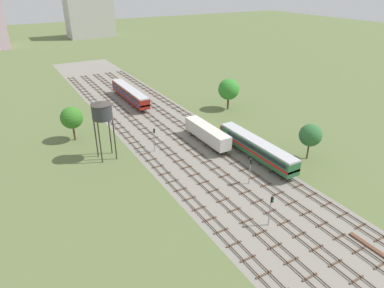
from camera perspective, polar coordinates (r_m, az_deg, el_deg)
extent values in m
plane|color=#5B6B3D|center=(75.81, -2.61, 0.96)|extent=(480.00, 480.00, 0.00)
cube|color=gray|center=(75.81, -2.61, 0.96)|extent=(21.78, 176.00, 0.01)
cube|color=#47382D|center=(73.14, -9.67, -0.19)|extent=(0.07, 126.00, 0.15)
cube|color=#47382D|center=(73.58, -8.63, 0.05)|extent=(0.07, 126.00, 0.15)
cube|color=brown|center=(44.57, 11.78, -20.40)|extent=(2.40, 0.22, 0.14)
cube|color=brown|center=(46.11, 9.24, -18.20)|extent=(2.40, 0.22, 0.14)
cube|color=brown|center=(47.79, 6.93, -16.12)|extent=(2.40, 0.22, 0.14)
cube|color=brown|center=(49.59, 4.82, -14.16)|extent=(2.40, 0.22, 0.14)
cube|color=brown|center=(51.50, 2.90, -12.33)|extent=(2.40, 0.22, 0.14)
cube|color=brown|center=(53.52, 1.14, -10.62)|extent=(2.40, 0.22, 0.14)
cube|color=brown|center=(55.62, -0.46, -9.03)|extent=(2.40, 0.22, 0.14)
cube|color=brown|center=(57.81, -1.94, -7.55)|extent=(2.40, 0.22, 0.14)
cube|color=brown|center=(60.06, -3.30, -6.18)|extent=(2.40, 0.22, 0.14)
cube|color=brown|center=(62.38, -4.55, -4.90)|extent=(2.40, 0.22, 0.14)
cube|color=brown|center=(64.75, -5.71, -3.71)|extent=(2.40, 0.22, 0.14)
cube|color=brown|center=(67.17, -6.78, -2.61)|extent=(2.40, 0.22, 0.14)
cube|color=brown|center=(69.64, -7.77, -1.58)|extent=(2.40, 0.22, 0.14)
cube|color=brown|center=(72.15, -8.70, -0.63)|extent=(2.40, 0.22, 0.14)
cube|color=brown|center=(74.69, -9.56, 0.26)|extent=(2.40, 0.22, 0.14)
cube|color=brown|center=(77.27, -10.37, 1.10)|extent=(2.40, 0.22, 0.14)
cube|color=brown|center=(79.88, -11.12, 1.87)|extent=(2.40, 0.22, 0.14)
cube|color=brown|center=(82.51, -11.83, 2.60)|extent=(2.40, 0.22, 0.14)
cube|color=brown|center=(85.17, -12.49, 3.29)|extent=(2.40, 0.22, 0.14)
cube|color=brown|center=(87.85, -13.11, 3.93)|extent=(2.40, 0.22, 0.14)
cube|color=brown|center=(90.55, -13.70, 4.53)|extent=(2.40, 0.22, 0.14)
cube|color=brown|center=(93.27, -14.25, 5.10)|extent=(2.40, 0.22, 0.14)
cube|color=brown|center=(96.00, -14.78, 5.63)|extent=(2.40, 0.22, 0.14)
cube|color=brown|center=(98.75, -15.27, 6.13)|extent=(2.40, 0.22, 0.14)
cube|color=brown|center=(101.52, -15.74, 6.61)|extent=(2.40, 0.22, 0.14)
cube|color=brown|center=(104.29, -16.19, 7.06)|extent=(2.40, 0.22, 0.14)
cube|color=brown|center=(107.08, -16.61, 7.49)|extent=(2.40, 0.22, 0.14)
cube|color=brown|center=(109.88, -17.01, 7.89)|extent=(2.40, 0.22, 0.14)
cube|color=brown|center=(112.70, -17.40, 8.28)|extent=(2.40, 0.22, 0.14)
cube|color=brown|center=(115.52, -17.76, 8.64)|extent=(2.40, 0.22, 0.14)
cube|color=brown|center=(118.34, -18.11, 8.99)|extent=(2.40, 0.22, 0.14)
cube|color=brown|center=(121.18, -18.44, 9.32)|extent=(2.40, 0.22, 0.14)
cube|color=brown|center=(124.03, -18.76, 9.64)|extent=(2.40, 0.22, 0.14)
cube|color=brown|center=(126.88, -19.06, 9.94)|extent=(2.40, 0.22, 0.14)
cube|color=brown|center=(129.74, -19.35, 10.23)|extent=(2.40, 0.22, 0.14)
cube|color=#47382D|center=(74.58, -6.49, 0.55)|extent=(0.07, 126.00, 0.15)
cube|color=#47382D|center=(75.09, -5.49, 0.79)|extent=(0.07, 126.00, 0.15)
cube|color=brown|center=(45.64, 18.89, -20.13)|extent=(2.40, 0.22, 0.14)
cube|color=brown|center=(46.95, 16.10, -18.08)|extent=(2.40, 0.22, 0.14)
cube|color=brown|center=(48.42, 13.53, -16.11)|extent=(2.40, 0.22, 0.14)
cube|color=brown|center=(50.02, 11.17, -14.24)|extent=(2.40, 0.22, 0.14)
cube|color=brown|center=(51.75, 8.99, -12.46)|extent=(2.40, 0.22, 0.14)
cube|color=brown|center=(53.58, 6.98, -10.79)|extent=(2.40, 0.22, 0.14)
cube|color=brown|center=(55.52, 5.13, -9.22)|extent=(2.40, 0.22, 0.14)
cube|color=brown|center=(57.55, 3.43, -7.75)|extent=(2.40, 0.22, 0.14)
cube|color=brown|center=(59.67, 1.85, -6.38)|extent=(2.40, 0.22, 0.14)
cube|color=brown|center=(61.85, 0.39, -5.10)|extent=(2.40, 0.22, 0.14)
cube|color=brown|center=(64.11, -0.96, -3.90)|extent=(2.40, 0.22, 0.14)
cube|color=brown|center=(66.42, -2.22, -2.78)|extent=(2.40, 0.22, 0.14)
cube|color=brown|center=(68.78, -3.39, -1.74)|extent=(2.40, 0.22, 0.14)
cube|color=brown|center=(71.19, -4.48, -0.77)|extent=(2.40, 0.22, 0.14)
cube|color=brown|center=(73.65, -5.50, 0.14)|extent=(2.40, 0.22, 0.14)
cube|color=brown|center=(76.14, -6.45, 0.99)|extent=(2.40, 0.22, 0.14)
cube|color=brown|center=(78.67, -7.34, 1.78)|extent=(2.40, 0.22, 0.14)
cube|color=brown|center=(81.23, -8.18, 2.53)|extent=(2.40, 0.22, 0.14)
cube|color=brown|center=(83.83, -8.96, 3.22)|extent=(2.40, 0.22, 0.14)
cube|color=brown|center=(86.44, -9.70, 3.88)|extent=(2.40, 0.22, 0.14)
cube|color=brown|center=(89.08, -10.40, 4.50)|extent=(2.40, 0.22, 0.14)
cube|color=brown|center=(91.75, -11.06, 5.08)|extent=(2.40, 0.22, 0.14)
cube|color=brown|center=(94.43, -11.68, 5.62)|extent=(2.40, 0.22, 0.14)
cube|color=brown|center=(97.13, -12.26, 6.14)|extent=(2.40, 0.22, 0.14)
cube|color=brown|center=(99.85, -12.82, 6.62)|extent=(2.40, 0.22, 0.14)
cube|color=brown|center=(102.59, -13.35, 7.09)|extent=(2.40, 0.22, 0.14)
cube|color=brown|center=(105.34, -13.85, 7.52)|extent=(2.40, 0.22, 0.14)
cube|color=brown|center=(108.10, -14.33, 7.93)|extent=(2.40, 0.22, 0.14)
cube|color=brown|center=(110.87, -14.78, 8.33)|extent=(2.40, 0.22, 0.14)
cube|color=brown|center=(113.66, -15.22, 8.70)|extent=(2.40, 0.22, 0.14)
cube|color=brown|center=(116.46, -15.63, 9.05)|extent=(2.40, 0.22, 0.14)
cube|color=brown|center=(119.26, -16.02, 9.39)|extent=(2.40, 0.22, 0.14)
cube|color=brown|center=(122.08, -16.40, 9.71)|extent=(2.40, 0.22, 0.14)
cube|color=brown|center=(124.91, -16.76, 10.02)|extent=(2.40, 0.22, 0.14)
cube|color=brown|center=(127.74, -17.10, 10.31)|extent=(2.40, 0.22, 0.14)
cube|color=brown|center=(130.58, -17.44, 10.59)|extent=(2.40, 0.22, 0.14)
cube|color=#47382D|center=(76.24, -3.44, 1.27)|extent=(0.07, 126.00, 0.15)
cube|color=#47382D|center=(76.83, -2.48, 1.49)|extent=(0.07, 126.00, 0.15)
cube|color=brown|center=(47.30, 25.56, -19.61)|extent=(2.40, 0.22, 0.14)
cube|color=brown|center=(48.39, 22.63, -17.73)|extent=(2.40, 0.22, 0.14)
cube|color=brown|center=(49.63, 19.89, -15.91)|extent=(2.40, 0.22, 0.14)
cube|color=brown|center=(51.01, 17.34, -14.15)|extent=(2.40, 0.22, 0.14)
cube|color=brown|center=(52.54, 14.96, -12.46)|extent=(2.40, 0.22, 0.14)
cube|color=brown|center=(54.18, 12.76, -10.85)|extent=(2.40, 0.22, 0.14)
cube|color=brown|center=(55.94, 10.71, -9.33)|extent=(2.40, 0.22, 0.14)
cube|color=brown|center=(57.80, 8.80, -7.89)|extent=(2.40, 0.22, 0.14)
cube|color=brown|center=(59.75, 7.03, -6.53)|extent=(2.40, 0.22, 0.14)
cube|color=brown|center=(61.79, 5.38, -5.26)|extent=(2.40, 0.22, 0.14)
cube|color=brown|center=(63.91, 3.84, -4.06)|extent=(2.40, 0.22, 0.14)
cube|color=brown|center=(66.09, 2.41, -2.94)|extent=(2.40, 0.22, 0.14)
cube|color=brown|center=(68.33, 1.08, -1.90)|extent=(2.40, 0.22, 0.14)
cube|color=brown|center=(70.63, -0.17, -0.91)|extent=(2.40, 0.22, 0.14)
cube|color=brown|center=(72.98, -1.34, 0.01)|extent=(2.40, 0.22, 0.14)
cube|color=brown|center=(75.38, -2.44, 0.87)|extent=(2.40, 0.22, 0.14)
cube|color=brown|center=(77.82, -3.46, 1.68)|extent=(2.40, 0.22, 0.14)
cube|color=brown|center=(80.30, -4.43, 2.44)|extent=(2.40, 0.22, 0.14)
cube|color=brown|center=(82.81, -5.34, 3.15)|extent=(2.40, 0.22, 0.14)
cube|color=brown|center=(85.35, -6.19, 3.82)|extent=(2.40, 0.22, 0.14)
cube|color=brown|center=(87.92, -7.00, 4.45)|extent=(2.40, 0.22, 0.14)
cube|color=brown|center=(90.52, -7.76, 5.04)|extent=(2.40, 0.22, 0.14)
cube|color=brown|center=(93.14, -8.48, 5.60)|extent=(2.40, 0.22, 0.14)
cube|color=brown|center=(95.79, -9.16, 6.12)|extent=(2.40, 0.22, 0.14)
cube|color=brown|center=(98.45, -9.81, 6.62)|extent=(2.40, 0.22, 0.14)
cube|color=brown|center=(101.14, -10.42, 7.09)|extent=(2.40, 0.22, 0.14)
cube|color=brown|center=(103.84, -11.01, 7.54)|extent=(2.40, 0.22, 0.14)
cube|color=brown|center=(106.55, -11.56, 7.96)|extent=(2.40, 0.22, 0.14)
cube|color=brown|center=(109.29, -12.09, 8.36)|extent=(2.40, 0.22, 0.14)
cube|color=brown|center=(112.03, -12.59, 8.74)|extent=(2.40, 0.22, 0.14)
cube|color=brown|center=(114.79, -13.07, 9.10)|extent=(2.40, 0.22, 0.14)
cube|color=brown|center=(117.56, -13.53, 9.45)|extent=(2.40, 0.22, 0.14)
cube|color=brown|center=(120.34, -13.97, 9.77)|extent=(2.40, 0.22, 0.14)
cube|color=brown|center=(123.13, -14.39, 10.08)|extent=(2.40, 0.22, 0.14)
cube|color=brown|center=(125.93, -14.79, 10.38)|extent=(2.40, 0.22, 0.14)
cube|color=brown|center=(128.74, -15.17, 10.67)|extent=(2.40, 0.22, 0.14)
cube|color=brown|center=(131.56, -15.54, 10.94)|extent=(2.40, 0.22, 0.14)
cube|color=#47382D|center=(78.13, -0.53, 1.94)|extent=(0.07, 126.00, 0.15)
cube|color=#47382D|center=(78.78, 0.38, 2.16)|extent=(0.07, 126.00, 0.15)
cube|color=brown|center=(50.35, 28.68, -17.22)|extent=(2.40, 0.22, 0.14)
cube|color=brown|center=(51.37, 25.86, -15.55)|extent=(2.40, 0.22, 0.14)
cube|color=brown|center=(52.54, 23.20, -13.92)|extent=(2.40, 0.22, 0.14)
cube|color=brown|center=(53.85, 20.70, -12.33)|extent=(2.40, 0.22, 0.14)
cube|color=brown|center=(55.30, 18.35, -10.81)|extent=(2.40, 0.22, 0.14)
cube|color=brown|center=(56.86, 16.15, -9.35)|extent=(2.40, 0.22, 0.14)
cube|color=brown|center=(58.54, 14.09, -7.95)|extent=(2.40, 0.22, 0.14)
cube|color=brown|center=(60.32, 12.15, -6.63)|extent=(2.40, 0.22, 0.14)
cube|color=brown|center=(62.20, 10.34, -5.38)|extent=(2.40, 0.22, 0.14)
cube|color=brown|center=(64.16, 8.65, -4.20)|extent=(2.40, 0.22, 0.14)
cube|color=brown|center=(66.19, 7.06, -3.08)|extent=(2.40, 0.22, 0.14)
cube|color=brown|center=(68.30, 5.58, -2.04)|extent=(2.40, 0.22, 0.14)
cube|color=brown|center=(70.48, 4.18, -1.05)|extent=(2.40, 0.22, 0.14)
cube|color=brown|center=(72.71, 2.87, -0.13)|extent=(2.40, 0.22, 0.14)
cube|color=brown|center=(74.99, 1.64, 0.75)|extent=(2.40, 0.22, 0.14)
cube|color=brown|center=(77.33, 0.48, 1.56)|extent=(2.40, 0.22, 0.14)
cube|color=brown|center=(79.71, -0.61, 2.33)|extent=(2.40, 0.22, 0.14)
cube|color=brown|center=(82.13, -1.63, 3.06)|extent=(2.40, 0.22, 0.14)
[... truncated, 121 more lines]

